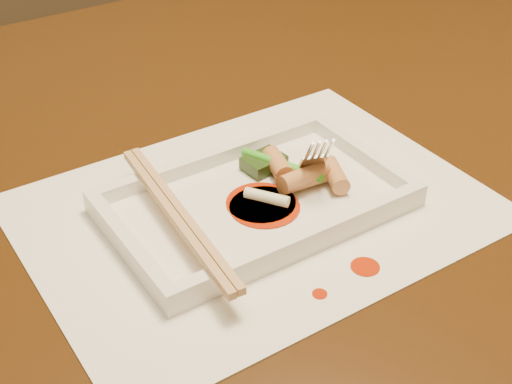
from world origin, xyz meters
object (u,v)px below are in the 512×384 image
plate_base (256,205)px  chopstick_a (173,216)px  table (218,232)px  fork (310,99)px  placemat (256,209)px

plate_base → chopstick_a: chopstick_a is taller
table → chopstick_a: chopstick_a is taller
plate_base → fork: (0.07, 0.02, 0.08)m
plate_base → chopstick_a: bearing=180.0°
table → plate_base: plate_base is taller
plate_base → chopstick_a: (-0.08, 0.00, 0.02)m
table → placemat: 0.15m
placemat → chopstick_a: (-0.08, -0.00, 0.03)m
placemat → fork: fork is taller
chopstick_a → fork: 0.16m
fork → chopstick_a: bearing=-173.2°
placemat → chopstick_a: size_ratio=1.83×
placemat → plate_base: size_ratio=1.54×
placemat → plate_base: bearing=-90.0°
table → fork: fork is taller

